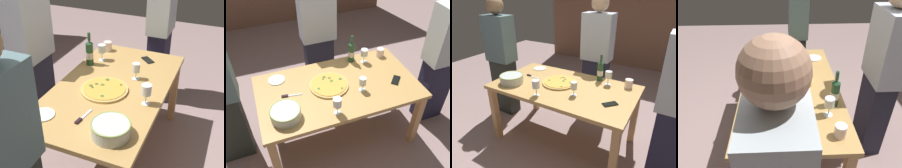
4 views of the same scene
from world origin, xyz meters
TOP-DOWN VIEW (x-y plane):
  - ground_plane at (0.00, 0.00)m, footprint 8.00×8.00m
  - dining_table at (0.00, 0.00)m, footprint 1.60×0.90m
  - brick_wall_back at (0.00, 3.20)m, footprint 4.30×0.16m
  - pizza at (-0.08, 0.03)m, footprint 0.39×0.39m
  - serving_bowl at (-0.57, -0.23)m, footprint 0.27×0.27m
  - wine_bottle at (0.29, 0.35)m, footprint 0.07×0.07m
  - wine_glass_near_pizza at (-0.13, -0.34)m, footprint 0.08×0.08m
  - wine_glass_by_bottle at (0.20, -0.14)m, footprint 0.07×0.07m
  - wine_glass_far_left at (0.42, 0.28)m, footprint 0.08×0.08m
  - cup_amber at (0.64, 0.32)m, footprint 0.09×0.09m
  - side_plate at (-0.56, 0.30)m, footprint 0.17×0.17m
  - cell_phone at (0.58, -0.13)m, footprint 0.15×0.15m
  - pizza_knife at (-0.49, 0.03)m, footprint 0.20×0.05m
  - person_guest_left at (-1.11, 0.15)m, footprint 0.39×0.24m
  - person_guest_right at (0.05, 0.83)m, footprint 0.41×0.24m

SIDE VIEW (x-z plane):
  - ground_plane at x=0.00m, z-range 0.00..0.00m
  - dining_table at x=0.00m, z-range 0.28..1.03m
  - side_plate at x=-0.56m, z-range 0.75..0.76m
  - cell_phone at x=0.58m, z-range 0.75..0.76m
  - pizza_knife at x=-0.49m, z-range 0.75..0.76m
  - pizza at x=-0.08m, z-range 0.75..0.78m
  - cup_amber at x=0.64m, z-range 0.75..0.85m
  - serving_bowl at x=-0.57m, z-range 0.75..0.85m
  - person_guest_left at x=-1.11m, z-range 0.02..1.68m
  - wine_glass_by_bottle at x=0.20m, z-range 0.78..0.93m
  - person_guest_right at x=0.05m, z-range 0.02..1.72m
  - wine_glass_far_left at x=0.42m, z-range 0.79..0.95m
  - wine_bottle at x=0.29m, z-range 0.71..1.03m
  - wine_glass_near_pizza at x=-0.13m, z-range 0.79..0.96m
  - brick_wall_back at x=0.00m, z-range 0.00..2.97m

